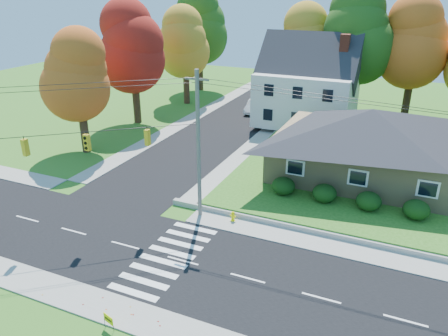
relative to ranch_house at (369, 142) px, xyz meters
The scene contains 20 objects.
ground 18.18m from the ranch_house, 116.57° to the right, with size 120.00×120.00×0.00m, color #3D7923.
road_main 18.18m from the ranch_house, 116.57° to the right, with size 90.00×8.00×0.02m, color black.
road_cross 19.15m from the ranch_house, 147.99° to the left, with size 8.00×44.00×0.02m, color black.
sidewalk_north 13.98m from the ranch_house, 126.03° to the right, with size 90.00×2.00×0.08m, color #9C9A90.
sidewalk_south 22.70m from the ranch_house, 110.85° to the right, with size 90.00×2.00×0.08m, color #9C9A90.
lawn 7.69m from the ranch_house, 45.00° to the left, with size 30.00×30.00×0.50m, color #3D7923.
ranch_house is the anchor object (origin of this frame).
colonial_house 14.46m from the ranch_house, 123.55° to the left, with size 10.40×8.40×9.60m.
hedge_row 6.57m from the ranch_house, 94.61° to the right, with size 10.70×1.70×1.27m.
traffic_infrastructure 16.87m from the ranch_house, 119.09° to the right, with size 38.10×10.66×10.00m.
tree_lot_0 21.20m from the ranch_house, 119.05° to the left, with size 6.72×6.72×12.51m.
tree_lot_1 18.58m from the ranch_house, 103.24° to the left, with size 7.84×7.84×14.60m.
tree_lot_2 18.99m from the ranch_house, 83.66° to the left, with size 7.28×7.28×13.56m.
tree_west_0 25.61m from the ranch_house, behind, with size 6.16×6.16×11.47m.
tree_west_1 27.18m from the ranch_house, 167.01° to the left, with size 7.28×7.28×13.56m.
tree_west_2 30.03m from the ranch_house, 147.38° to the left, with size 6.72×6.72×12.51m.
tree_west_3 36.60m from the ranch_house, 138.37° to the left, with size 7.84×7.84×14.60m.
white_car 21.77m from the ranch_house, 134.70° to the left, with size 1.56×4.46×1.47m, color silver.
fire_hydrant 13.13m from the ranch_house, 123.74° to the right, with size 0.43×0.33×0.75m.
yard_sign 23.84m from the ranch_house, 110.95° to the right, with size 0.64×0.21×0.82m.
Camera 1 is at (10.70, -18.28, 14.71)m, focal length 35.00 mm.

